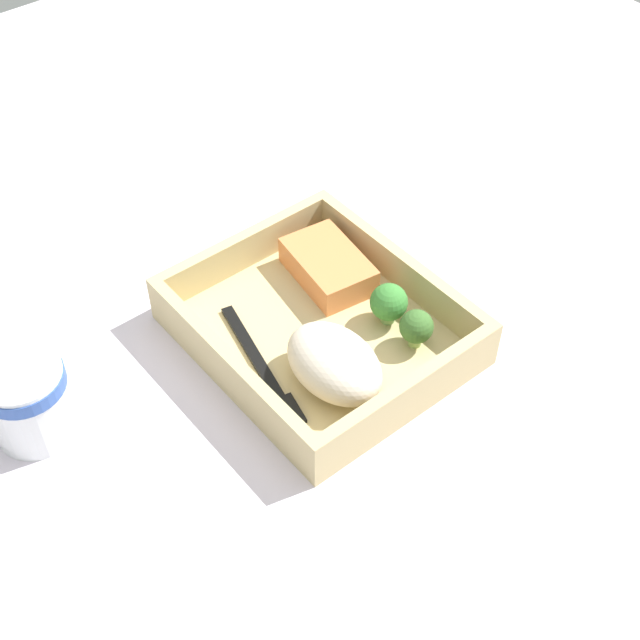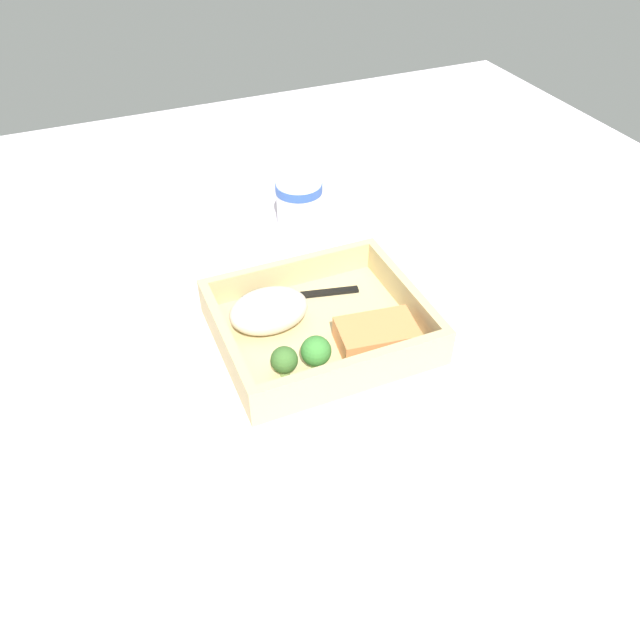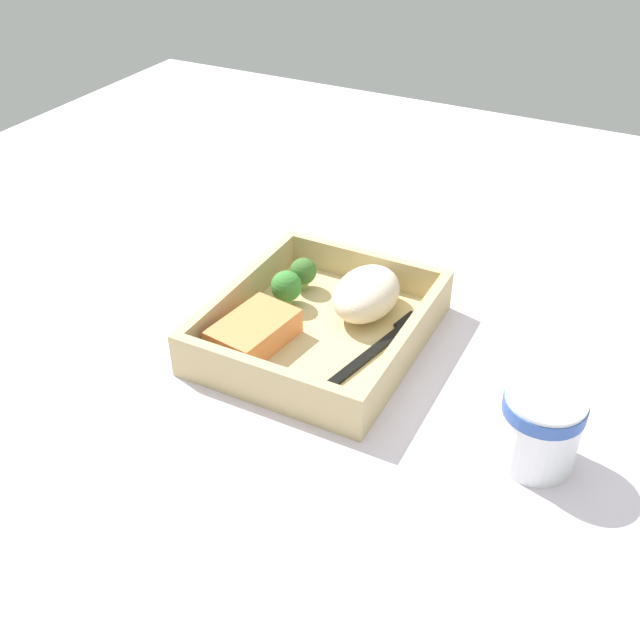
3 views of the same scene
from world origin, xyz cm
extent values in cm
cube|color=silver|center=(0.00, 0.00, -1.00)|extent=(160.00, 160.00, 2.00)
cube|color=tan|center=(0.00, 0.00, 0.60)|extent=(25.45, 21.80, 1.20)
cube|color=tan|center=(0.00, -10.30, 3.16)|extent=(25.45, 1.20, 3.93)
cube|color=tan|center=(0.00, 10.30, 3.16)|extent=(25.45, 1.20, 3.93)
cube|color=tan|center=(-12.13, 0.00, 3.16)|extent=(1.20, 19.40, 3.93)
cube|color=tan|center=(12.13, 0.00, 3.16)|extent=(1.20, 19.40, 3.93)
cube|color=#E48349|center=(-5.25, 5.33, 2.69)|extent=(10.31, 7.37, 2.98)
ellipsoid|color=beige|center=(5.68, -3.01, 3.77)|extent=(10.12, 7.02, 5.13)
cylinder|color=#88AB5B|center=(6.92, 5.81, 1.96)|extent=(1.22, 1.22, 1.52)
sphere|color=#3B682B|center=(6.92, 5.81, 3.60)|extent=(3.21, 3.21, 3.21)
cylinder|color=#74A05A|center=(3.01, 5.93, 1.94)|extent=(1.38, 1.38, 1.47)
sphere|color=#3A8134|center=(3.01, 5.93, 3.67)|extent=(3.64, 3.64, 3.64)
cube|color=black|center=(-1.84, -6.69, 1.42)|extent=(12.33, 3.83, 0.44)
cube|color=black|center=(5.86, -8.44, 1.42)|extent=(3.80, 2.90, 0.44)
cylinder|color=white|center=(-7.40, -25.88, 3.83)|extent=(7.11, 7.11, 7.66)
cylinder|color=#3356A8|center=(-7.40, -25.88, 6.57)|extent=(7.32, 7.32, 1.38)
camera|label=1|loc=(44.88, -36.54, 63.11)|focal=50.00mm
camera|label=2|loc=(23.03, 54.46, 53.77)|focal=35.00mm
camera|label=3|loc=(-59.78, -30.75, 50.35)|focal=42.00mm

